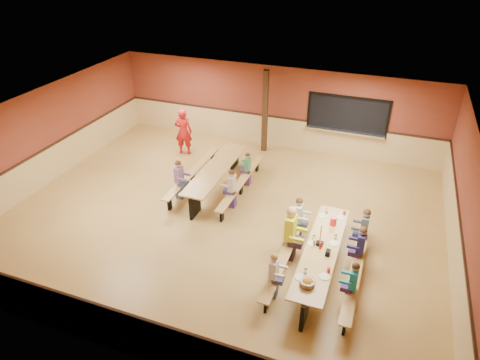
% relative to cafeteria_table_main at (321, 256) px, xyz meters
% --- Properties ---
extents(ground, '(12.00, 12.00, 0.00)m').
position_rel_cafeteria_table_main_xyz_m(ground, '(-3.06, 1.45, -0.53)').
color(ground, '#A0793D').
rests_on(ground, ground).
extents(room_envelope, '(12.04, 10.04, 3.02)m').
position_rel_cafeteria_table_main_xyz_m(room_envelope, '(-3.06, 1.45, 0.16)').
color(room_envelope, brown).
rests_on(room_envelope, ground).
extents(kitchen_pass_through, '(2.78, 0.28, 1.38)m').
position_rel_cafeteria_table_main_xyz_m(kitchen_pass_through, '(-0.46, 6.41, 0.96)').
color(kitchen_pass_through, black).
rests_on(kitchen_pass_through, ground).
extents(structural_post, '(0.18, 0.18, 3.00)m').
position_rel_cafeteria_table_main_xyz_m(structural_post, '(-3.26, 5.85, 0.97)').
color(structural_post, black).
rests_on(structural_post, ground).
extents(cafeteria_table_main, '(1.91, 3.70, 0.74)m').
position_rel_cafeteria_table_main_xyz_m(cafeteria_table_main, '(0.00, 0.00, 0.00)').
color(cafeteria_table_main, '#B18746').
rests_on(cafeteria_table_main, ground).
extents(cafeteria_table_second, '(1.91, 3.70, 0.74)m').
position_rel_cafeteria_table_main_xyz_m(cafeteria_table_second, '(-3.81, 2.71, 0.00)').
color(cafeteria_table_second, '#B18746').
rests_on(cafeteria_table_second, ground).
extents(seated_child_white_left, '(0.35, 0.29, 1.17)m').
position_rel_cafeteria_table_main_xyz_m(seated_child_white_left, '(-0.83, -1.07, 0.06)').
color(seated_child_white_left, white).
rests_on(seated_child_white_left, ground).
extents(seated_adult_yellow, '(0.50, 0.41, 1.47)m').
position_rel_cafeteria_table_main_xyz_m(seated_adult_yellow, '(-0.83, 0.31, 0.21)').
color(seated_adult_yellow, yellow).
rests_on(seated_adult_yellow, ground).
extents(seated_child_grey_left, '(0.38, 0.31, 1.24)m').
position_rel_cafeteria_table_main_xyz_m(seated_child_grey_left, '(-0.83, 1.12, 0.09)').
color(seated_child_grey_left, silver).
rests_on(seated_child_grey_left, ground).
extents(seated_child_teal_right, '(0.35, 0.29, 1.18)m').
position_rel_cafeteria_table_main_xyz_m(seated_child_teal_right, '(0.82, -0.78, 0.06)').
color(seated_child_teal_right, teal).
rests_on(seated_child_teal_right, ground).
extents(seated_child_navy_right, '(0.39, 0.32, 1.24)m').
position_rel_cafeteria_table_main_xyz_m(seated_child_navy_right, '(0.82, 0.44, 0.10)').
color(seated_child_navy_right, '#211C4D').
rests_on(seated_child_navy_right, ground).
extents(seated_child_char_right, '(0.39, 0.32, 1.24)m').
position_rel_cafeteria_table_main_xyz_m(seated_child_char_right, '(0.82, 1.19, 0.10)').
color(seated_child_char_right, '#444B4D').
rests_on(seated_child_char_right, ground).
extents(seated_child_purple_sec, '(0.39, 0.32, 1.24)m').
position_rel_cafeteria_table_main_xyz_m(seated_child_purple_sec, '(-4.63, 1.83, 0.10)').
color(seated_child_purple_sec, slate).
rests_on(seated_child_purple_sec, ground).
extents(seated_child_green_sec, '(0.32, 0.26, 1.11)m').
position_rel_cafeteria_table_main_xyz_m(seated_child_green_sec, '(-2.98, 3.27, 0.03)').
color(seated_child_green_sec, '#3A7B53').
rests_on(seated_child_green_sec, ground).
extents(seated_child_tan_sec, '(0.37, 0.30, 1.21)m').
position_rel_cafeteria_table_main_xyz_m(seated_child_tan_sec, '(-2.98, 1.93, 0.08)').
color(seated_child_tan_sec, '#BCA798').
rests_on(seated_child_tan_sec, ground).
extents(standing_woman, '(0.70, 0.55, 1.71)m').
position_rel_cafeteria_table_main_xyz_m(standing_woman, '(-5.89, 4.59, 0.33)').
color(standing_woman, red).
rests_on(standing_woman, ground).
extents(punch_pitcher, '(0.16, 0.16, 0.22)m').
position_rel_cafeteria_table_main_xyz_m(punch_pitcher, '(0.08, 1.02, 0.32)').
color(punch_pitcher, red).
rests_on(punch_pitcher, cafeteria_table_main).
extents(chip_bowl, '(0.32, 0.32, 0.15)m').
position_rel_cafeteria_table_main_xyz_m(chip_bowl, '(-0.05, -1.27, 0.29)').
color(chip_bowl, orange).
rests_on(chip_bowl, cafeteria_table_main).
extents(napkin_dispenser, '(0.10, 0.14, 0.13)m').
position_rel_cafeteria_table_main_xyz_m(napkin_dispenser, '(0.17, -0.17, 0.28)').
color(napkin_dispenser, black).
rests_on(napkin_dispenser, cafeteria_table_main).
extents(condiment_mustard, '(0.06, 0.06, 0.17)m').
position_rel_cafeteria_table_main_xyz_m(condiment_mustard, '(-0.19, 0.06, 0.30)').
color(condiment_mustard, yellow).
rests_on(condiment_mustard, cafeteria_table_main).
extents(condiment_ketchup, '(0.06, 0.06, 0.17)m').
position_rel_cafeteria_table_main_xyz_m(condiment_ketchup, '(-0.03, -0.00, 0.30)').
color(condiment_ketchup, '#B2140F').
rests_on(condiment_ketchup, cafeteria_table_main).
extents(table_paddle, '(0.16, 0.16, 0.56)m').
position_rel_cafeteria_table_main_xyz_m(table_paddle, '(-0.08, 0.13, 0.35)').
color(table_paddle, black).
rests_on(table_paddle, cafeteria_table_main).
extents(place_settings, '(0.65, 3.30, 0.11)m').
position_rel_cafeteria_table_main_xyz_m(place_settings, '(-0.00, 0.00, 0.27)').
color(place_settings, beige).
rests_on(place_settings, cafeteria_table_main).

